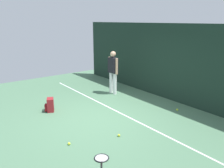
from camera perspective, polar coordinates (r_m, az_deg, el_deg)
The scene contains 9 objects.
ground_plane at distance 6.97m, azimuth -2.65°, elevation -8.48°, with size 12.00×12.00×0.00m, color #4C7556.
back_fence at distance 8.55m, azimuth 14.10°, elevation 5.31°, with size 10.00×0.10×2.76m, color #192D23.
court_line at distance 7.34m, azimuth 1.81°, elevation -7.14°, with size 9.00×0.05×0.00m, color white.
tennis_player at distance 8.96m, azimuth 0.26°, elevation 3.58°, with size 0.53×0.23×1.70m.
tennis_racket at distance 5.10m, azimuth -2.64°, elevation -18.22°, with size 0.61×0.49×0.03m.
backpack at distance 7.63m, azimuth -15.30°, elevation -5.14°, with size 0.36×0.36×0.44m.
tennis_ball_near_player at distance 5.67m, azimuth -10.71°, elevation -14.48°, with size 0.07×0.07×0.07m, color #CCE033.
tennis_ball_by_fence at distance 5.93m, azimuth 1.74°, elevation -12.74°, with size 0.07×0.07×0.07m, color #CCE033.
tennis_ball_mid_court at distance 7.77m, azimuth 16.05°, elevation -6.20°, with size 0.07×0.07×0.07m, color #CCE033.
Camera 1 is at (5.25, -3.58, 2.86)m, focal length 36.46 mm.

